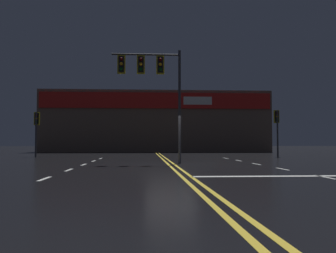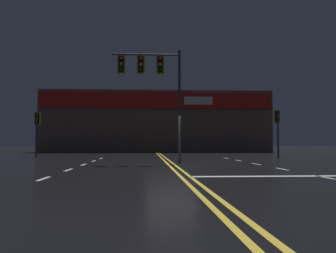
% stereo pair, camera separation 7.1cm
% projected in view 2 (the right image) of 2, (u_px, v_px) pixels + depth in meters
% --- Properties ---
extents(ground_plane, '(200.00, 200.00, 0.00)m').
position_uv_depth(ground_plane, '(171.00, 164.00, 18.61)').
color(ground_plane, black).
extents(road_markings, '(12.83, 60.00, 0.01)m').
position_uv_depth(road_markings, '(188.00, 166.00, 17.50)').
color(road_markings, gold).
rests_on(road_markings, ground).
extents(traffic_signal_median, '(3.63, 0.36, 5.96)m').
position_uv_depth(traffic_signal_median, '(151.00, 74.00, 19.58)').
color(traffic_signal_median, '#38383D').
rests_on(traffic_signal_median, ground).
extents(traffic_signal_corner_northwest, '(0.42, 0.36, 3.38)m').
position_uv_depth(traffic_signal_corner_northwest, '(37.00, 124.00, 28.00)').
color(traffic_signal_corner_northwest, '#38383D').
rests_on(traffic_signal_corner_northwest, ground).
extents(traffic_signal_corner_northeast, '(0.42, 0.36, 3.58)m').
position_uv_depth(traffic_signal_corner_northeast, '(277.00, 122.00, 28.58)').
color(traffic_signal_corner_northeast, '#38383D').
rests_on(traffic_signal_corner_northeast, ground).
extents(building_backdrop, '(26.26, 10.23, 7.00)m').
position_uv_depth(building_backdrop, '(156.00, 123.00, 46.59)').
color(building_backdrop, brown).
rests_on(building_backdrop, ground).
extents(utility_pole_row, '(44.84, 0.26, 12.23)m').
position_uv_depth(utility_pole_row, '(174.00, 98.00, 39.65)').
color(utility_pole_row, '#4C3828').
rests_on(utility_pole_row, ground).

